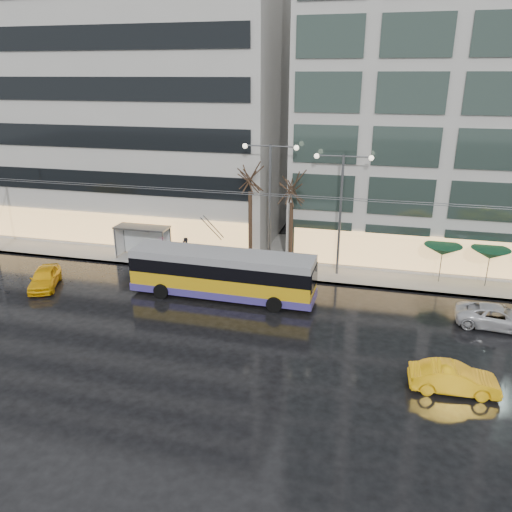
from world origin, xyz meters
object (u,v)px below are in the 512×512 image
(taxi_a, at_px, (45,278))
(bus_shelter, at_px, (139,234))
(street_lamp_near, at_px, (270,190))
(trolleybus, at_px, (222,275))

(taxi_a, bearing_deg, bus_shelter, 38.31)
(street_lamp_near, height_order, taxi_a, street_lamp_near)
(trolleybus, xyz_separation_m, street_lamp_near, (1.87, 5.55, 4.49))
(trolleybus, relative_size, street_lamp_near, 1.33)
(trolleybus, height_order, taxi_a, trolleybus)
(bus_shelter, bearing_deg, trolleybus, -32.57)
(bus_shelter, height_order, street_lamp_near, street_lamp_near)
(street_lamp_near, relative_size, taxi_a, 2.24)
(street_lamp_near, distance_m, taxi_a, 16.58)
(trolleybus, bearing_deg, bus_shelter, 147.43)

